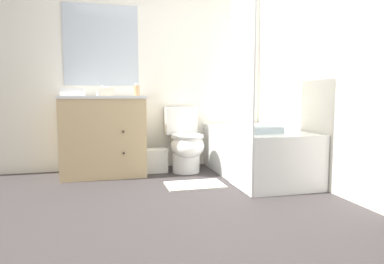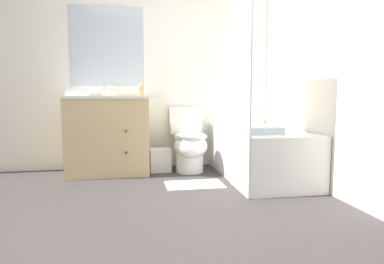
{
  "view_description": "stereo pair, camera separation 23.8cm",
  "coord_description": "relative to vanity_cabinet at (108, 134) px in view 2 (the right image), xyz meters",
  "views": [
    {
      "loc": [
        -0.76,
        -2.43,
        0.88
      ],
      "look_at": [
        0.07,
        0.79,
        0.53
      ],
      "focal_mm": 32.0,
      "sensor_mm": 36.0,
      "label": 1
    },
    {
      "loc": [
        -0.52,
        -2.48,
        0.88
      ],
      "look_at": [
        0.07,
        0.79,
        0.53
      ],
      "focal_mm": 32.0,
      "sensor_mm": 36.0,
      "label": 2
    }
  ],
  "objects": [
    {
      "name": "ground_plane",
      "position": [
        0.77,
        -1.48,
        -0.45
      ],
      "size": [
        14.0,
        14.0,
        0.0
      ],
      "primitive_type": "plane",
      "color": "#383333"
    },
    {
      "name": "wall_back",
      "position": [
        0.76,
        0.31,
        0.8
      ],
      "size": [
        8.0,
        0.06,
        2.5
      ],
      "color": "white",
      "rests_on": "ground_plane"
    },
    {
      "name": "wall_right",
      "position": [
        2.02,
        -0.59,
        0.8
      ],
      "size": [
        0.05,
        2.77,
        2.5
      ],
      "color": "white",
      "rests_on": "ground_plane"
    },
    {
      "name": "vanity_cabinet",
      "position": [
        0.0,
        0.0,
        0.0
      ],
      "size": [
        0.91,
        0.61,
        0.88
      ],
      "color": "tan",
      "rests_on": "ground_plane"
    },
    {
      "name": "sink_faucet",
      "position": [
        -0.0,
        0.21,
        0.47
      ],
      "size": [
        0.14,
        0.12,
        0.12
      ],
      "color": "silver",
      "rests_on": "vanity_cabinet"
    },
    {
      "name": "toilet",
      "position": [
        0.92,
        -0.08,
        -0.11
      ],
      "size": [
        0.38,
        0.69,
        0.75
      ],
      "color": "white",
      "rests_on": "ground_plane"
    },
    {
      "name": "bathtub",
      "position": [
        1.62,
        -0.48,
        -0.19
      ],
      "size": [
        0.74,
        1.53,
        0.52
      ],
      "color": "white",
      "rests_on": "ground_plane"
    },
    {
      "name": "shower_curtain",
      "position": [
        1.23,
        -0.98,
        0.55
      ],
      "size": [
        0.02,
        0.54,
        2.0
      ],
      "color": "white",
      "rests_on": "ground_plane"
    },
    {
      "name": "wastebasket",
      "position": [
        0.59,
        -0.01,
        -0.32
      ],
      "size": [
        0.24,
        0.21,
        0.27
      ],
      "color": "silver",
      "rests_on": "ground_plane"
    },
    {
      "name": "tissue_box",
      "position": [
        0.04,
        0.01,
        0.47
      ],
      "size": [
        0.15,
        0.14,
        0.11
      ],
      "color": "beige",
      "rests_on": "vanity_cabinet"
    },
    {
      "name": "soap_dispenser",
      "position": [
        0.38,
        0.01,
        0.49
      ],
      "size": [
        0.07,
        0.07,
        0.15
      ],
      "color": "tan",
      "rests_on": "vanity_cabinet"
    },
    {
      "name": "hand_towel_folded",
      "position": [
        -0.3,
        -0.14,
        0.47
      ],
      "size": [
        0.24,
        0.15,
        0.08
      ],
      "color": "white",
      "rests_on": "vanity_cabinet"
    },
    {
      "name": "bath_towel_folded",
      "position": [
        1.49,
        -0.92,
        0.1
      ],
      "size": [
        0.33,
        0.22,
        0.06
      ],
      "color": "silver",
      "rests_on": "bathtub"
    },
    {
      "name": "bath_mat",
      "position": [
        0.86,
        -0.72,
        -0.44
      ],
      "size": [
        0.56,
        0.35,
        0.02
      ],
      "color": "silver",
      "rests_on": "ground_plane"
    }
  ]
}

